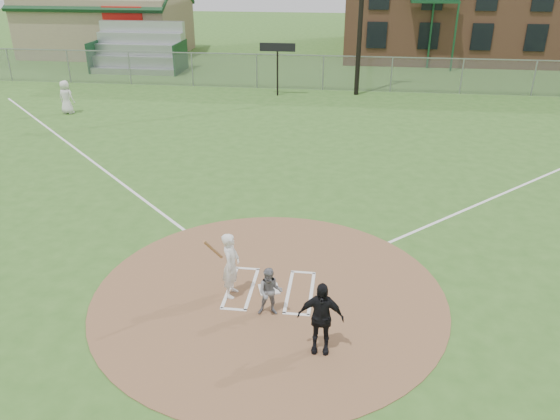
# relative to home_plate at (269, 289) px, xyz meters

# --- Properties ---
(ground) EXTENTS (140.00, 140.00, 0.00)m
(ground) POSITION_rel_home_plate_xyz_m (0.03, -0.16, -0.04)
(ground) COLOR #346221
(ground) RESTS_ON ground
(dirt_circle) EXTENTS (8.40, 8.40, 0.02)m
(dirt_circle) POSITION_rel_home_plate_xyz_m (0.03, -0.16, -0.03)
(dirt_circle) COLOR #8A6141
(dirt_circle) RESTS_ON ground
(home_plate) EXTENTS (0.60, 0.60, 0.03)m
(home_plate) POSITION_rel_home_plate_xyz_m (0.00, 0.00, 0.00)
(home_plate) COLOR silver
(home_plate) RESTS_ON dirt_circle
(foul_line_first) EXTENTS (17.04, 17.04, 0.01)m
(foul_line_first) POSITION_rel_home_plate_xyz_m (9.03, 8.84, -0.03)
(foul_line_first) COLOR white
(foul_line_first) RESTS_ON ground
(foul_line_third) EXTENTS (17.04, 17.04, 0.01)m
(foul_line_third) POSITION_rel_home_plate_xyz_m (-8.97, 8.84, -0.03)
(foul_line_third) COLOR white
(foul_line_third) RESTS_ON ground
(catcher) EXTENTS (0.61, 0.50, 1.16)m
(catcher) POSITION_rel_home_plate_xyz_m (0.17, -0.95, 0.56)
(catcher) COLOR slate
(catcher) RESTS_ON dirt_circle
(umpire) EXTENTS (0.94, 0.40, 1.59)m
(umpire) POSITION_rel_home_plate_xyz_m (1.35, -2.05, 0.78)
(umpire) COLOR black
(umpire) RESTS_ON dirt_circle
(ondeck_player) EXTENTS (0.90, 0.66, 1.67)m
(ondeck_player) POSITION_rel_home_plate_xyz_m (-12.57, 14.77, 0.80)
(ondeck_player) COLOR silver
(ondeck_player) RESTS_ON ground
(batters_boxes) EXTENTS (2.08, 1.88, 0.01)m
(batters_boxes) POSITION_rel_home_plate_xyz_m (0.03, -0.01, -0.01)
(batters_boxes) COLOR white
(batters_boxes) RESTS_ON dirt_circle
(batter_at_plate) EXTENTS (0.68, 0.99, 1.78)m
(batter_at_plate) POSITION_rel_home_plate_xyz_m (-0.85, -0.31, 0.80)
(batter_at_plate) COLOR white
(batter_at_plate) RESTS_ON dirt_circle
(outfield_fence) EXTENTS (56.08, 0.08, 2.03)m
(outfield_fence) POSITION_rel_home_plate_xyz_m (0.03, 21.84, 0.98)
(outfield_fence) COLOR slate
(outfield_fence) RESTS_ON ground
(bleachers) EXTENTS (6.08, 3.20, 3.20)m
(bleachers) POSITION_rel_home_plate_xyz_m (-12.97, 26.04, 1.55)
(bleachers) COLOR #B7BABF
(bleachers) RESTS_ON ground
(clubhouse) EXTENTS (12.20, 8.71, 6.23)m
(clubhouse) POSITION_rel_home_plate_xyz_m (-17.97, 32.84, 2.35)
(clubhouse) COLOR tan
(clubhouse) RESTS_ON ground
(scoreboard_sign) EXTENTS (2.00, 0.10, 2.93)m
(scoreboard_sign) POSITION_rel_home_plate_xyz_m (-2.47, 20.04, 2.35)
(scoreboard_sign) COLOR black
(scoreboard_sign) RESTS_ON ground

